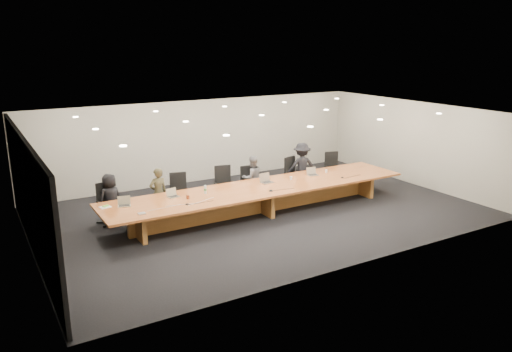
{
  "coord_description": "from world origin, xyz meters",
  "views": [
    {
      "loc": [
        -6.93,
        -11.48,
        4.67
      ],
      "look_at": [
        0.0,
        0.3,
        1.0
      ],
      "focal_mm": 35.0,
      "sensor_mm": 36.0,
      "label": 1
    }
  ],
  "objects_px": {
    "conference_table": "(261,195)",
    "laptop_a": "(124,202)",
    "laptop_d": "(267,178)",
    "mic_left": "(187,204)",
    "chair_mid_right": "(250,183)",
    "chair_right": "(295,174)",
    "person_b": "(158,193)",
    "paper_cup_far": "(326,171)",
    "chair_far_right": "(333,168)",
    "mic_center": "(271,190)",
    "laptop_e": "(313,171)",
    "chair_far_left": "(109,203)",
    "water_bottle": "(205,190)",
    "mic_right": "(342,177)",
    "chair_mid_left": "(225,185)",
    "amber_mug": "(188,197)",
    "chair_left": "(180,193)",
    "person_c": "(252,178)",
    "laptop_b": "(173,193)",
    "person_a": "(110,199)",
    "person_d": "(302,167)",
    "paper_cup_near": "(291,178)",
    "av_box": "(142,213)"
  },
  "relations": [
    {
      "from": "conference_table",
      "to": "person_d",
      "type": "height_order",
      "value": "person_d"
    },
    {
      "from": "person_a",
      "to": "person_c",
      "type": "bearing_deg",
      "value": 157.38
    },
    {
      "from": "chair_mid_right",
      "to": "chair_right",
      "type": "bearing_deg",
      "value": 2.44
    },
    {
      "from": "amber_mug",
      "to": "av_box",
      "type": "distance_m",
      "value": 1.51
    },
    {
      "from": "laptop_a",
      "to": "av_box",
      "type": "xyz_separation_m",
      "value": [
        0.19,
        -0.79,
        -0.11
      ]
    },
    {
      "from": "person_c",
      "to": "chair_left",
      "type": "bearing_deg",
      "value": 3.83
    },
    {
      "from": "chair_mid_left",
      "to": "person_d",
      "type": "relative_size",
      "value": 0.74
    },
    {
      "from": "laptop_e",
      "to": "water_bottle",
      "type": "distance_m",
      "value": 3.62
    },
    {
      "from": "laptop_d",
      "to": "mic_right",
      "type": "bearing_deg",
      "value": -21.29
    },
    {
      "from": "chair_far_right",
      "to": "water_bottle",
      "type": "distance_m",
      "value": 5.34
    },
    {
      "from": "person_a",
      "to": "person_d",
      "type": "height_order",
      "value": "person_d"
    },
    {
      "from": "chair_far_left",
      "to": "water_bottle",
      "type": "bearing_deg",
      "value": -34.68
    },
    {
      "from": "conference_table",
      "to": "chair_far_right",
      "type": "xyz_separation_m",
      "value": [
        3.61,
        1.27,
        0.03
      ]
    },
    {
      "from": "chair_far_left",
      "to": "mic_center",
      "type": "height_order",
      "value": "chair_far_left"
    },
    {
      "from": "chair_mid_left",
      "to": "water_bottle",
      "type": "height_order",
      "value": "chair_mid_left"
    },
    {
      "from": "person_d",
      "to": "paper_cup_near",
      "type": "relative_size",
      "value": 16.35
    },
    {
      "from": "laptop_d",
      "to": "mic_left",
      "type": "height_order",
      "value": "laptop_d"
    },
    {
      "from": "chair_mid_left",
      "to": "person_b",
      "type": "height_order",
      "value": "person_b"
    },
    {
      "from": "chair_mid_left",
      "to": "person_c",
      "type": "height_order",
      "value": "person_c"
    },
    {
      "from": "conference_table",
      "to": "chair_far_left",
      "type": "height_order",
      "value": "chair_far_left"
    },
    {
      "from": "chair_mid_right",
      "to": "chair_mid_left",
      "type": "bearing_deg",
      "value": -169.5
    },
    {
      "from": "amber_mug",
      "to": "person_b",
      "type": "bearing_deg",
      "value": 110.93
    },
    {
      "from": "chair_right",
      "to": "mic_left",
      "type": "relative_size",
      "value": 10.11
    },
    {
      "from": "chair_mid_right",
      "to": "chair_far_right",
      "type": "xyz_separation_m",
      "value": [
        3.26,
        -0.01,
        0.04
      ]
    },
    {
      "from": "mic_center",
      "to": "laptop_e",
      "type": "bearing_deg",
      "value": 20.79
    },
    {
      "from": "mic_left",
      "to": "person_b",
      "type": "bearing_deg",
      "value": 98.03
    },
    {
      "from": "person_b",
      "to": "paper_cup_far",
      "type": "xyz_separation_m",
      "value": [
        5.18,
        -0.78,
        0.1
      ]
    },
    {
      "from": "chair_far_right",
      "to": "laptop_a",
      "type": "height_order",
      "value": "chair_far_right"
    },
    {
      "from": "mic_right",
      "to": "chair_far_right",
      "type": "bearing_deg",
      "value": 58.62
    },
    {
      "from": "conference_table",
      "to": "person_d",
      "type": "bearing_deg",
      "value": 28.7
    },
    {
      "from": "conference_table",
      "to": "laptop_a",
      "type": "height_order",
      "value": "laptop_a"
    },
    {
      "from": "chair_far_right",
      "to": "chair_far_left",
      "type": "bearing_deg",
      "value": -163.64
    },
    {
      "from": "laptop_d",
      "to": "av_box",
      "type": "xyz_separation_m",
      "value": [
        -3.98,
        -0.81,
        -0.12
      ]
    },
    {
      "from": "chair_mid_right",
      "to": "laptop_b",
      "type": "distance_m",
      "value": 2.99
    },
    {
      "from": "chair_mid_left",
      "to": "laptop_a",
      "type": "distance_m",
      "value": 3.4
    },
    {
      "from": "chair_mid_right",
      "to": "mic_center",
      "type": "relative_size",
      "value": 7.74
    },
    {
      "from": "laptop_b",
      "to": "water_bottle",
      "type": "distance_m",
      "value": 0.86
    },
    {
      "from": "chair_right",
      "to": "paper_cup_far",
      "type": "relative_size",
      "value": 12.58
    },
    {
      "from": "mic_center",
      "to": "paper_cup_far",
      "type": "bearing_deg",
      "value": 17.67
    },
    {
      "from": "chair_left",
      "to": "chair_mid_left",
      "type": "height_order",
      "value": "chair_mid_left"
    },
    {
      "from": "av_box",
      "to": "conference_table",
      "type": "bearing_deg",
      "value": 10.41
    },
    {
      "from": "chair_mid_left",
      "to": "mic_center",
      "type": "distance_m",
      "value": 1.77
    },
    {
      "from": "person_a",
      "to": "mic_right",
      "type": "distance_m",
      "value": 6.7
    },
    {
      "from": "chair_mid_left",
      "to": "amber_mug",
      "type": "height_order",
      "value": "chair_mid_left"
    },
    {
      "from": "laptop_b",
      "to": "water_bottle",
      "type": "xyz_separation_m",
      "value": [
        0.85,
        -0.14,
        -0.0
      ]
    },
    {
      "from": "chair_far_left",
      "to": "chair_left",
      "type": "relative_size",
      "value": 1.0
    },
    {
      "from": "chair_mid_right",
      "to": "laptop_d",
      "type": "height_order",
      "value": "chair_mid_right"
    },
    {
      "from": "laptop_e",
      "to": "mic_right",
      "type": "xyz_separation_m",
      "value": [
        0.6,
        -0.67,
        -0.11
      ]
    },
    {
      "from": "person_a",
      "to": "mic_center",
      "type": "bearing_deg",
      "value": 134.23
    },
    {
      "from": "chair_left",
      "to": "mic_right",
      "type": "relative_size",
      "value": 11.01
    }
  ]
}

